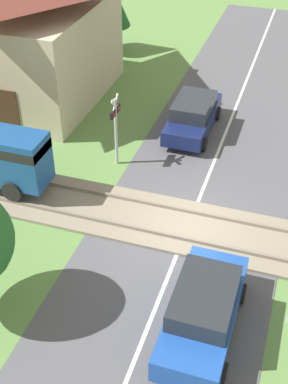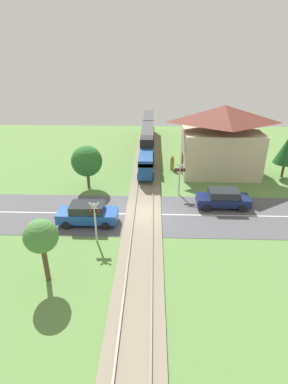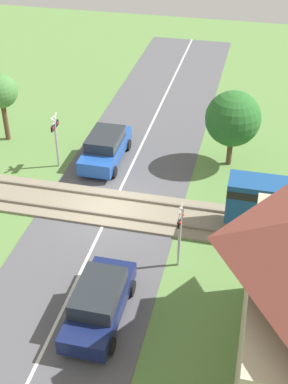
{
  "view_description": "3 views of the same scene",
  "coord_description": "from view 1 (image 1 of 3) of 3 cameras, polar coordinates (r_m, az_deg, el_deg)",
  "views": [
    {
      "loc": [
        -13.6,
        -2.89,
        12.0
      ],
      "look_at": [
        0.0,
        1.56,
        1.2
      ],
      "focal_mm": 50.0,
      "sensor_mm": 36.0,
      "label": 1
    },
    {
      "loc": [
        0.7,
        -20.37,
        11.68
      ],
      "look_at": [
        0.0,
        1.56,
        1.2
      ],
      "focal_mm": 28.0,
      "sensor_mm": 36.0,
      "label": 2
    },
    {
      "loc": [
        18.98,
        6.01,
        14.71
      ],
      "look_at": [
        0.0,
        1.56,
        1.2
      ],
      "focal_mm": 50.0,
      "sensor_mm": 36.0,
      "label": 3
    }
  ],
  "objects": [
    {
      "name": "car_near_crossing",
      "position": [
        14.77,
        6.35,
        -12.4
      ],
      "size": [
        4.35,
        1.89,
        1.6
      ],
      "color": "#1E4CA8",
      "rests_on": "ground_plane"
    },
    {
      "name": "tree_by_station",
      "position": [
        30.84,
        -3.76,
        19.74
      ],
      "size": [
        2.3,
        2.3,
        4.26
      ],
      "color": "brown",
      "rests_on": "ground_plane"
    },
    {
      "name": "car_far_side",
      "position": [
        23.34,
        5.25,
        8.19
      ],
      "size": [
        4.25,
        1.85,
        1.53
      ],
      "color": "#141E4C",
      "rests_on": "ground_plane"
    },
    {
      "name": "ground_plane",
      "position": [
        18.36,
        4.66,
        -3.91
      ],
      "size": [
        60.0,
        60.0,
        0.0
      ],
      "primitive_type": "plane",
      "color": "#5B8442"
    },
    {
      "name": "road_surface",
      "position": [
        18.36,
        4.66,
        -3.88
      ],
      "size": [
        48.0,
        6.4,
        0.02
      ],
      "color": "#515156",
      "rests_on": "ground_plane"
    },
    {
      "name": "station_building",
      "position": [
        25.64,
        -10.89,
        16.79
      ],
      "size": [
        8.11,
        5.37,
        6.92
      ],
      "color": "#C6B793",
      "rests_on": "ground_plane"
    },
    {
      "name": "track_bed",
      "position": [
        18.32,
        4.67,
        -3.75
      ],
      "size": [
        2.8,
        48.0,
        0.24
      ],
      "color": "gray",
      "rests_on": "ground_plane"
    },
    {
      "name": "crossing_signal_east_approach",
      "position": [
        20.53,
        -3.05,
        7.52
      ],
      "size": [
        0.9,
        0.18,
        2.96
      ],
      "color": "#B7B7B7",
      "rests_on": "ground_plane"
    }
  ]
}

